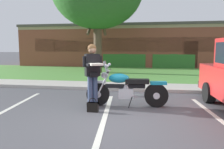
{
  "coord_description": "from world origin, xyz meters",
  "views": [
    {
      "loc": [
        0.76,
        -4.84,
        1.61
      ],
      "look_at": [
        -0.33,
        1.42,
        0.85
      ],
      "focal_mm": 36.05,
      "sensor_mm": 36.0,
      "label": 1
    }
  ],
  "objects_px": {
    "rider_person": "(93,70)",
    "hedge_center_left": "(173,60)",
    "handbag": "(93,106)",
    "hedge_left": "(125,60)",
    "brick_building": "(141,46)",
    "motorcycle": "(130,89)"
  },
  "relations": [
    {
      "from": "motorcycle",
      "to": "hedge_left",
      "type": "relative_size",
      "value": 0.67
    },
    {
      "from": "rider_person",
      "to": "handbag",
      "type": "xyz_separation_m",
      "value": [
        0.1,
        -0.41,
        -0.86
      ]
    },
    {
      "from": "hedge_center_left",
      "to": "brick_building",
      "type": "xyz_separation_m",
      "value": [
        -2.77,
        5.4,
        1.12
      ]
    },
    {
      "from": "handbag",
      "to": "hedge_center_left",
      "type": "distance_m",
      "value": 13.06
    },
    {
      "from": "motorcycle",
      "to": "hedge_center_left",
      "type": "bearing_deg",
      "value": 79.45
    },
    {
      "from": "motorcycle",
      "to": "rider_person",
      "type": "xyz_separation_m",
      "value": [
        -0.97,
        -0.3,
        0.52
      ]
    },
    {
      "from": "rider_person",
      "to": "brick_building",
      "type": "xyz_separation_m",
      "value": [
        0.43,
        17.67,
        0.77
      ]
    },
    {
      "from": "hedge_center_left",
      "to": "rider_person",
      "type": "bearing_deg",
      "value": -104.6
    },
    {
      "from": "hedge_left",
      "to": "brick_building",
      "type": "relative_size",
      "value": 0.17
    },
    {
      "from": "rider_person",
      "to": "hedge_left",
      "type": "bearing_deg",
      "value": 92.74
    },
    {
      "from": "hedge_left",
      "to": "brick_building",
      "type": "distance_m",
      "value": 5.61
    },
    {
      "from": "handbag",
      "to": "hedge_center_left",
      "type": "height_order",
      "value": "hedge_center_left"
    },
    {
      "from": "rider_person",
      "to": "hedge_left",
      "type": "distance_m",
      "value": 12.28
    },
    {
      "from": "handbag",
      "to": "hedge_center_left",
      "type": "xyz_separation_m",
      "value": [
        3.09,
        12.68,
        0.51
      ]
    },
    {
      "from": "rider_person",
      "to": "handbag",
      "type": "height_order",
      "value": "rider_person"
    },
    {
      "from": "motorcycle",
      "to": "rider_person",
      "type": "height_order",
      "value": "rider_person"
    },
    {
      "from": "hedge_center_left",
      "to": "brick_building",
      "type": "bearing_deg",
      "value": 117.1
    },
    {
      "from": "hedge_left",
      "to": "hedge_center_left",
      "type": "relative_size",
      "value": 1.07
    },
    {
      "from": "motorcycle",
      "to": "hedge_left",
      "type": "bearing_deg",
      "value": 97.4
    },
    {
      "from": "hedge_left",
      "to": "hedge_center_left",
      "type": "distance_m",
      "value": 3.78
    },
    {
      "from": "rider_person",
      "to": "hedge_center_left",
      "type": "distance_m",
      "value": 12.68
    },
    {
      "from": "rider_person",
      "to": "brick_building",
      "type": "relative_size",
      "value": 0.08
    }
  ]
}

